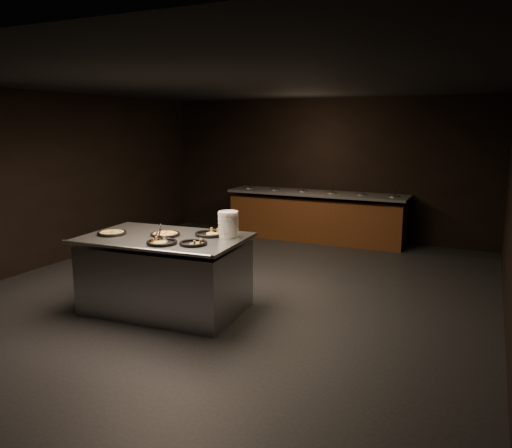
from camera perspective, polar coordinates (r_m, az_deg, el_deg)
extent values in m
cube|color=black|center=(7.31, -2.24, -7.55)|extent=(7.00, 8.00, 0.01)
cube|color=black|center=(6.94, -2.42, 15.83)|extent=(7.00, 8.00, 0.01)
cube|color=black|center=(10.67, 7.72, 6.29)|extent=(7.00, 0.01, 2.90)
cube|color=black|center=(9.13, -22.29, 4.75)|extent=(0.01, 8.00, 2.90)
cube|color=#5F2E16|center=(10.40, 6.86, 0.50)|extent=(3.60, 0.75, 0.85)
cube|color=#57585C|center=(10.32, 6.93, 3.49)|extent=(3.70, 0.83, 0.05)
cube|color=#3B1F0D|center=(10.48, 6.81, -1.58)|extent=(3.60, 0.69, 0.08)
cylinder|color=#AFB2B7|center=(10.90, -0.85, 4.01)|extent=(0.22, 0.22, 0.08)
cylinder|color=#506C2B|center=(10.89, -0.85, 4.14)|extent=(0.19, 0.19, 0.02)
cylinder|color=black|center=(10.85, -0.75, 4.56)|extent=(0.04, 0.10, 0.19)
cylinder|color=#AFB2B7|center=(10.64, 2.16, 3.83)|extent=(0.22, 0.22, 0.08)
cylinder|color=#506C2B|center=(10.64, 2.16, 3.96)|extent=(0.19, 0.19, 0.02)
cylinder|color=black|center=(10.60, 2.27, 4.39)|extent=(0.04, 0.10, 0.19)
cylinder|color=#AFB2B7|center=(10.42, 5.31, 3.63)|extent=(0.22, 0.22, 0.08)
cylinder|color=#506C2B|center=(10.41, 5.31, 3.76)|extent=(0.19, 0.19, 0.02)
cylinder|color=black|center=(10.37, 5.43, 4.20)|extent=(0.04, 0.10, 0.19)
cylinder|color=#AFB2B7|center=(10.22, 8.58, 3.41)|extent=(0.22, 0.22, 0.08)
cylinder|color=#506C2B|center=(10.22, 8.58, 3.54)|extent=(0.19, 0.19, 0.02)
cylinder|color=black|center=(10.18, 8.72, 3.99)|extent=(0.04, 0.10, 0.19)
cylinder|color=#AFB2B7|center=(10.06, 11.96, 3.17)|extent=(0.22, 0.22, 0.08)
cylinder|color=#506C2B|center=(10.06, 11.97, 3.31)|extent=(0.19, 0.19, 0.02)
cylinder|color=black|center=(10.02, 12.13, 3.76)|extent=(0.04, 0.10, 0.19)
cylinder|color=#AFB2B7|center=(9.94, 15.44, 2.91)|extent=(0.22, 0.22, 0.08)
cylinder|color=#506C2B|center=(9.94, 15.45, 3.05)|extent=(0.19, 0.19, 0.02)
cylinder|color=black|center=(9.90, 15.62, 3.51)|extent=(0.04, 0.10, 0.19)
cube|color=#AFB2B7|center=(6.54, -10.25, -5.95)|extent=(2.02, 1.32, 0.87)
cube|color=#AFB2B7|center=(6.41, -10.41, -1.56)|extent=(2.10, 1.40, 0.04)
cylinder|color=#AFB2B7|center=(5.92, -13.96, -2.77)|extent=(2.02, 0.19, 0.04)
cylinder|color=white|center=(6.25, -3.19, -0.03)|extent=(0.25, 0.25, 0.32)
cylinder|color=black|center=(6.66, -16.13, -1.10)|extent=(0.34, 0.34, 0.01)
torus|color=black|center=(6.66, -16.14, -0.97)|extent=(0.37, 0.37, 0.04)
torus|color=brown|center=(6.66, -16.14, -0.95)|extent=(0.31, 0.31, 0.03)
cylinder|color=tan|center=(6.66, -16.14, -0.97)|extent=(0.26, 0.26, 0.02)
cube|color=black|center=(6.66, -16.14, -0.89)|extent=(0.16, 0.22, 0.00)
cube|color=black|center=(6.66, -16.14, -0.89)|extent=(0.22, 0.16, 0.00)
cylinder|color=black|center=(6.43, -10.33, -1.27)|extent=(0.35, 0.35, 0.01)
torus|color=black|center=(6.43, -10.33, -1.13)|extent=(0.38, 0.38, 0.04)
torus|color=brown|center=(6.43, -10.33, -1.12)|extent=(0.31, 0.31, 0.03)
cylinder|color=#E7B354|center=(6.43, -10.33, -1.13)|extent=(0.27, 0.27, 0.02)
cube|color=black|center=(6.42, -10.34, -1.06)|extent=(0.11, 0.25, 0.00)
cube|color=black|center=(6.42, -10.34, -1.06)|extent=(0.25, 0.11, 0.00)
cylinder|color=black|center=(6.38, -5.26, -1.23)|extent=(0.37, 0.37, 0.01)
torus|color=black|center=(6.38, -5.27, -1.09)|extent=(0.39, 0.39, 0.04)
cylinder|color=black|center=(6.00, -10.70, -2.18)|extent=(0.34, 0.34, 0.01)
torus|color=black|center=(6.00, -10.71, -2.04)|extent=(0.37, 0.37, 0.04)
cylinder|color=black|center=(5.90, -7.17, -2.29)|extent=(0.31, 0.31, 0.01)
torus|color=black|center=(5.90, -7.18, -2.14)|extent=(0.33, 0.33, 0.04)
cube|color=#AFB2B7|center=(6.53, -10.77, -0.96)|extent=(0.11, 0.12, 0.00)
cylinder|color=black|center=(6.37, -11.09, -0.64)|extent=(0.07, 0.18, 0.12)
cylinder|color=#AFB2B7|center=(6.45, -10.93, -0.90)|extent=(0.04, 0.09, 0.08)
cube|color=#AFB2B7|center=(6.08, -10.53, -1.83)|extent=(0.13, 0.13, 0.00)
cylinder|color=black|center=(6.21, -10.94, -0.91)|extent=(0.14, 0.14, 0.13)
cylinder|color=#AFB2B7|center=(6.15, -10.73, -1.47)|extent=(0.08, 0.07, 0.08)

